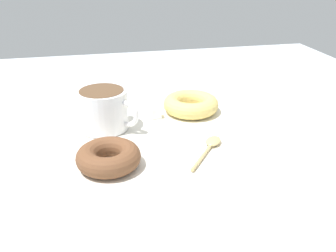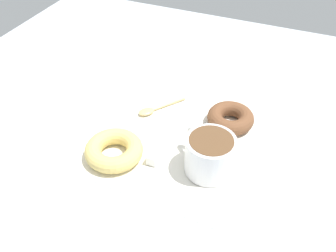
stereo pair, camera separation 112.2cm
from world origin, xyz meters
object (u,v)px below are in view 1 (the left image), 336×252
Objects in this scene: donut_near_cup at (108,157)px; sugar_cube at (156,113)px; coffee_cup at (104,109)px; donut_far at (191,104)px; spoon at (211,145)px.

sugar_cube is (-10.32, -16.55, -0.66)cm from donut_near_cup.
donut_near_cup is 5.22× the size of sugar_cube.
sugar_cube is at bearing -164.98° from coffee_cup.
sugar_cube is at bearing -121.96° from donut_near_cup.
sugar_cube is (-10.08, -2.70, -2.84)cm from coffee_cup.
donut_near_cup and donut_far have the same top height.
donut_near_cup is 0.88× the size of donut_far.
spoon is at bearing 114.98° from sugar_cube.
donut_near_cup reaches higher than sugar_cube.
sugar_cube is (6.56, -14.07, 0.53)cm from spoon.
coffee_cup is at bearing 12.80° from donut_far.
spoon is at bearing 86.89° from donut_far.
donut_far reaches higher than sugar_cube.
donut_far is at bearing -170.30° from sugar_cube.
coffee_cup is 14.02cm from donut_near_cup.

